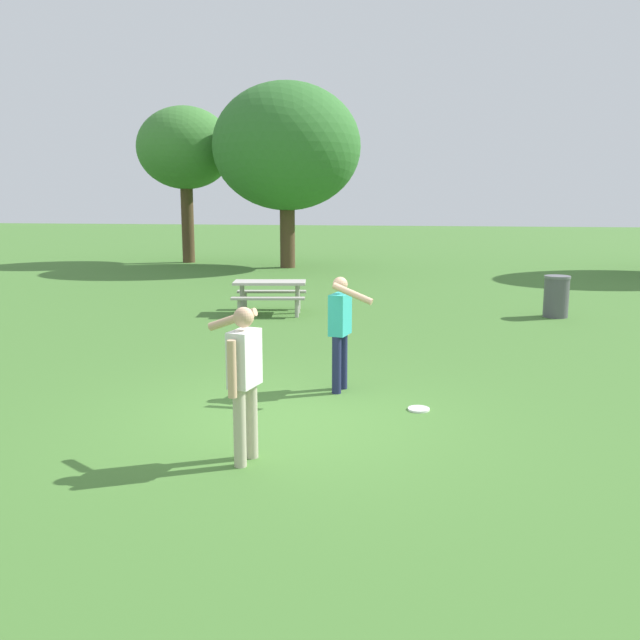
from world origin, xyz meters
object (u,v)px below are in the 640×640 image
Objects in this scene: person_catcher at (243,372)px; frisbee at (419,409)px; picnic_table_near at (270,290)px; tree_tall_left at (185,149)px; trash_can_beside_table at (556,296)px; tree_broad_center at (287,147)px; person_thrower at (341,325)px.

person_catcher is 2.86m from frisbee.
picnic_table_near is at bearing 117.70° from frisbee.
tree_tall_left is at bearing 111.70° from person_catcher.
picnic_table_near is at bearing -175.19° from trash_can_beside_table.
picnic_table_near is 0.29× the size of tree_tall_left.
tree_broad_center is at bearing -17.42° from tree_tall_left.
tree_broad_center is (4.64, -1.46, -0.08)m from tree_tall_left.
person_thrower reaches higher than trash_can_beside_table.
person_catcher is at bearing -102.97° from person_thrower.
person_thrower is at bearing -67.92° from picnic_table_near.
person_catcher is 10.72m from trash_can_beside_table.
person_catcher is at bearing -130.64° from frisbee.
tree_tall_left is 4.87m from tree_broad_center.
tree_broad_center is (-4.38, 16.87, 3.68)m from person_thrower.
frisbee is at bearing 49.36° from person_catcher.
tree_broad_center is at bearing 99.83° from picnic_table_near.
picnic_table_near is 1.98× the size of trash_can_beside_table.
person_thrower is 2.83m from person_catcher.
person_thrower is at bearing -75.43° from tree_broad_center.
frisbee is 7.92m from picnic_table_near.
person_catcher reaches higher than frisbee.
trash_can_beside_table is (2.98, 7.55, 0.47)m from frisbee.
person_thrower is 8.00m from trash_can_beside_table.
person_thrower is 1.00× the size of person_catcher.
tree_broad_center is at bearing 104.57° from person_thrower.
person_thrower is 20.77m from tree_tall_left.
frisbee is at bearing -111.54° from trash_can_beside_table.
frisbee is at bearing -62.30° from picnic_table_near.
tree_tall_left reaches higher than trash_can_beside_table.
tree_tall_left reaches higher than person_thrower.
trash_can_beside_table is at bearing -49.75° from tree_broad_center.
tree_tall_left is (-13.13, 11.48, 4.24)m from trash_can_beside_table.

